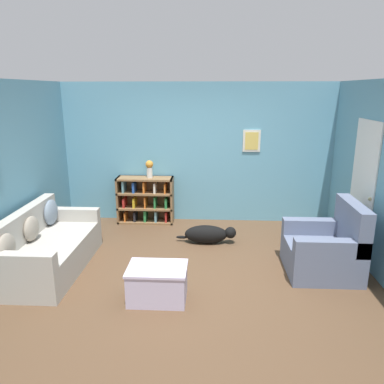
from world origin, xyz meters
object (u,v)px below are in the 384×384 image
at_px(bookshelf, 146,200).
at_px(recliner_chair, 327,249).
at_px(vase, 149,168).
at_px(dog, 208,234).
at_px(coffee_table, 157,282).
at_px(couch, 46,248).

distance_m(bookshelf, recliner_chair, 3.43).
height_order(recliner_chair, vase, vase).
xyz_separation_m(recliner_chair, dog, (-1.64, 0.92, -0.19)).
bearing_deg(recliner_chair, coffee_table, -159.41).
height_order(bookshelf, dog, bookshelf).
distance_m(couch, bookshelf, 2.29).
relative_size(couch, bookshelf, 1.77).
height_order(dog, vase, vase).
bearing_deg(dog, vase, 139.05).
distance_m(recliner_chair, dog, 1.89).
relative_size(couch, vase, 5.73).
bearing_deg(vase, bookshelf, 167.67).
bearing_deg(couch, coffee_table, -23.12).
relative_size(bookshelf, vase, 3.23).
xyz_separation_m(dog, vase, (-1.11, 0.97, 0.90)).
height_order(recliner_chair, dog, recliner_chair).
height_order(bookshelf, recliner_chair, recliner_chair).
xyz_separation_m(coffee_table, vase, (-0.52, 2.73, 0.83)).
bearing_deg(recliner_chair, vase, 145.50).
relative_size(couch, coffee_table, 2.64).
xyz_separation_m(recliner_chair, vase, (-2.75, 1.89, 0.71)).
relative_size(recliner_chair, dog, 1.01).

